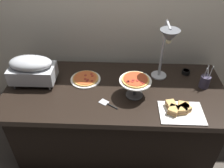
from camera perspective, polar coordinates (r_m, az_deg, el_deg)
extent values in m
plane|color=#4C443D|center=(2.54, 0.61, -14.60)|extent=(8.00, 8.00, 0.00)
cube|color=beige|center=(2.21, 1.28, 16.13)|extent=(4.40, 0.04, 2.40)
cube|color=black|center=(2.01, 0.74, -1.71)|extent=(1.90, 0.84, 0.05)
cube|color=black|center=(2.27, 0.67, -9.12)|extent=(1.75, 0.74, 0.71)
cylinder|color=#B7BABF|center=(2.16, -22.96, -0.60)|extent=(0.01, 0.01, 0.04)
cylinder|color=#B7BABF|center=(2.05, -15.17, -0.86)|extent=(0.01, 0.01, 0.04)
cylinder|color=#B7BABF|center=(2.29, -21.40, 2.18)|extent=(0.01, 0.01, 0.04)
cylinder|color=#B7BABF|center=(2.18, -14.00, 2.07)|extent=(0.01, 0.01, 0.04)
cube|color=#B7BABF|center=(2.12, -18.90, 2.58)|extent=(0.38, 0.22, 0.13)
ellipsoid|color=#B7BABF|center=(2.06, -19.47, 4.90)|extent=(0.36, 0.21, 0.12)
cylinder|color=#B7BABF|center=(2.19, 11.43, 2.14)|extent=(0.14, 0.14, 0.01)
cylinder|color=#B7BABF|center=(2.05, 12.35, 8.24)|extent=(0.02, 0.02, 0.52)
cylinder|color=#B7BABF|center=(1.86, 13.79, 13.96)|extent=(0.02, 0.17, 0.02)
cone|color=#595B60|center=(1.80, 13.96, 11.39)|extent=(0.15, 0.15, 0.10)
sphere|color=#F9EAB2|center=(1.82, 13.77, 10.27)|extent=(0.04, 0.04, 0.04)
cylinder|color=white|center=(2.11, -6.53, 1.13)|extent=(0.27, 0.27, 0.01)
cylinder|color=#C68E42|center=(2.10, -6.55, 1.39)|extent=(0.23, 0.23, 0.01)
cylinder|color=#C65628|center=(2.09, -6.57, 1.57)|extent=(0.21, 0.21, 0.00)
cylinder|color=maroon|center=(2.12, -6.57, 2.14)|extent=(0.02, 0.02, 0.00)
cylinder|color=maroon|center=(2.07, -6.61, 1.25)|extent=(0.02, 0.02, 0.00)
cylinder|color=maroon|center=(2.06, -5.99, 1.04)|extent=(0.02, 0.02, 0.00)
cylinder|color=maroon|center=(2.10, -4.85, 2.01)|extent=(0.02, 0.02, 0.00)
cylinder|color=maroon|center=(2.04, -6.20, 0.70)|extent=(0.02, 0.02, 0.00)
cylinder|color=maroon|center=(2.04, -4.96, 0.79)|extent=(0.02, 0.02, 0.00)
cylinder|color=maroon|center=(2.13, -5.11, 2.45)|extent=(0.02, 0.02, 0.00)
cylinder|color=#595B60|center=(1.89, 5.65, -1.08)|extent=(0.02, 0.02, 0.14)
cylinder|color=#595B60|center=(1.94, 5.53, -2.63)|extent=(0.14, 0.14, 0.01)
cylinder|color=white|center=(1.85, 5.80, 0.79)|extent=(0.26, 0.26, 0.01)
cylinder|color=gold|center=(1.84, 5.82, 1.09)|extent=(0.22, 0.22, 0.01)
cylinder|color=#AD3D1E|center=(1.84, 5.84, 1.29)|extent=(0.19, 0.19, 0.00)
cylinder|color=maroon|center=(1.81, 5.25, 0.97)|extent=(0.02, 0.02, 0.00)
cylinder|color=maroon|center=(1.80, 4.17, 0.63)|extent=(0.02, 0.02, 0.00)
cylinder|color=maroon|center=(1.81, 6.28, 0.86)|extent=(0.02, 0.02, 0.00)
cylinder|color=maroon|center=(1.80, 5.07, 0.65)|extent=(0.02, 0.02, 0.00)
cylinder|color=maroon|center=(1.80, 3.88, 0.64)|extent=(0.02, 0.02, 0.00)
cylinder|color=maroon|center=(1.81, 7.24, 0.60)|extent=(0.02, 0.02, 0.00)
cylinder|color=maroon|center=(1.79, 7.66, 0.28)|extent=(0.02, 0.02, 0.00)
cube|color=white|center=(1.85, 16.73, -6.84)|extent=(0.33, 0.25, 0.01)
cube|color=tan|center=(1.87, 17.09, -5.66)|extent=(0.09, 0.08, 0.02)
cube|color=#9E6642|center=(1.86, 17.17, -5.30)|extent=(0.09, 0.08, 0.01)
cube|color=tan|center=(1.85, 17.26, -4.94)|extent=(0.09, 0.08, 0.02)
cube|color=tan|center=(1.86, 14.23, -5.36)|extent=(0.08, 0.09, 0.02)
cube|color=#9E6642|center=(1.85, 14.31, -5.00)|extent=(0.08, 0.09, 0.01)
cube|color=tan|center=(1.84, 14.38, -4.63)|extent=(0.08, 0.09, 0.02)
cube|color=tan|center=(1.84, 16.64, -6.50)|extent=(0.09, 0.08, 0.02)
cube|color=#9E6642|center=(1.83, 16.73, -6.14)|extent=(0.09, 0.08, 0.01)
cube|color=tan|center=(1.81, 16.82, -5.78)|extent=(0.09, 0.08, 0.02)
cube|color=tan|center=(1.82, 14.85, -6.67)|extent=(0.10, 0.11, 0.02)
cube|color=#9E6642|center=(1.81, 14.93, -6.31)|extent=(0.10, 0.11, 0.01)
cube|color=tan|center=(1.80, 15.01, -5.94)|extent=(0.10, 0.11, 0.02)
cube|color=tan|center=(1.86, 17.57, -6.12)|extent=(0.09, 0.10, 0.02)
cube|color=#9E6642|center=(1.85, 17.66, -5.76)|extent=(0.09, 0.10, 0.01)
cube|color=tan|center=(1.84, 17.76, -5.40)|extent=(0.09, 0.10, 0.02)
cylinder|color=black|center=(2.27, 17.75, 2.84)|extent=(0.07, 0.07, 0.04)
cylinder|color=maroon|center=(2.26, 17.83, 3.19)|extent=(0.06, 0.06, 0.01)
cylinder|color=#383347|center=(2.14, 21.91, 0.54)|extent=(0.08, 0.08, 0.11)
cylinder|color=#B7BABF|center=(2.09, 22.94, 1.97)|extent=(0.01, 0.03, 0.20)
cylinder|color=#B7BABF|center=(2.09, 21.86, 1.96)|extent=(0.01, 0.05, 0.18)
cylinder|color=#B7BABF|center=(2.12, 22.58, 2.17)|extent=(0.03, 0.03, 0.17)
cube|color=#B7BABF|center=(1.86, -2.02, -4.49)|extent=(0.09, 0.09, 0.00)
cylinder|color=black|center=(1.82, 0.10, -5.51)|extent=(0.09, 0.07, 0.01)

